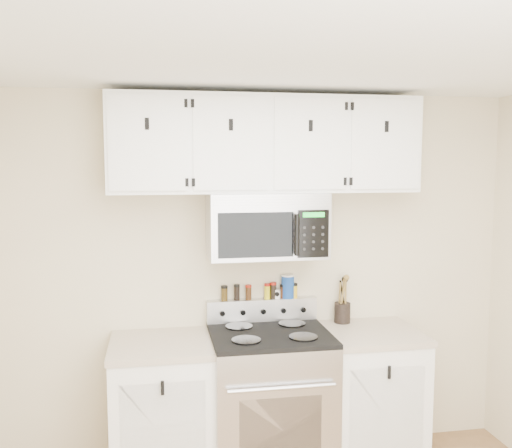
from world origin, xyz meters
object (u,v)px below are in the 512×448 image
Objects in this scene: range at (270,402)px; microwave at (267,225)px; utensil_crock at (342,311)px; salt_canister at (288,286)px.

microwave is (0.00, 0.13, 1.14)m from range.
range is 3.37× the size of utensil_crock.
range is 1.45× the size of microwave.
microwave is at bearing -169.37° from utensil_crock.
salt_canister is at bearing 40.63° from microwave.
utensil_crock is 0.42m from salt_canister.
range is 1.15m from microwave.
range is at bearing -157.57° from utensil_crock.
microwave reaches higher than range.
utensil_crock is (0.56, 0.11, -0.63)m from microwave.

